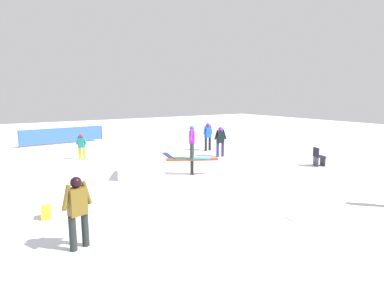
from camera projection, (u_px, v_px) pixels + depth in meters
name	position (u px, v px, depth m)	size (l,w,h in m)	color
ground_plane	(192.00, 175.00, 12.44)	(60.00, 60.00, 0.00)	white
rail_feature	(192.00, 161.00, 12.35)	(2.02, 1.26, 0.70)	black
snow_kicker_ramp	(143.00, 169.00, 12.24)	(1.80, 1.50, 0.53)	white
main_rider_on_rail	(192.00, 143.00, 12.23)	(1.35, 1.17, 1.35)	#2DACC7
bystander_brown	(78.00, 209.00, 6.33)	(0.67, 0.31, 1.59)	#242827
bystander_teal	(81.00, 145.00, 15.25)	(0.51, 0.44, 1.34)	gold
bystander_black	(220.00, 140.00, 15.98)	(0.72, 0.31, 1.61)	navy
bystander_blue	(208.00, 135.00, 17.73)	(0.67, 0.24, 1.64)	#252527
loose_snowboard_navy	(168.00, 155.00, 16.43)	(1.55, 0.28, 0.02)	navy
loose_snowboard_white	(308.00, 214.00, 8.29)	(1.42, 0.28, 0.02)	silver
folding_chair	(319.00, 157.00, 13.91)	(0.57, 0.57, 0.88)	#3F3F44
backpack_on_snow	(46.00, 212.00, 8.01)	(0.30, 0.22, 0.34)	yellow
safety_fence	(63.00, 135.00, 20.26)	(5.37, 0.43, 1.10)	blue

